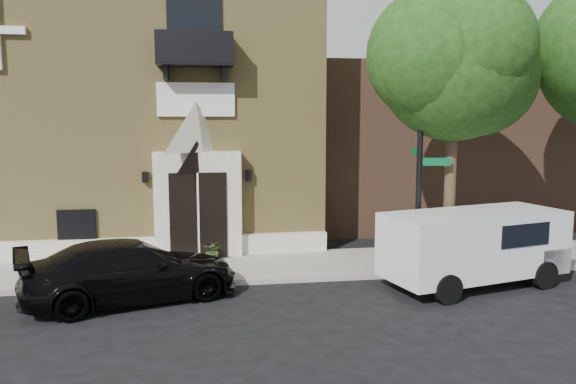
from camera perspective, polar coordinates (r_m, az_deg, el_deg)
name	(u,v)px	position (r m, az deg, el deg)	size (l,w,h in m)	color
ground	(238,286)	(14.96, -5.14, -9.45)	(120.00, 120.00, 0.00)	black
sidewalk	(269,266)	(16.46, -1.97, -7.55)	(42.00, 3.00, 0.15)	gray
church	(145,110)	(22.33, -14.34, 8.05)	(12.20, 11.01, 9.30)	#A78E4E
neighbour_building	(495,144)	(26.61, 20.26, 4.63)	(18.00, 8.00, 6.40)	brown
street_tree_left	(457,62)	(16.22, 16.82, 12.55)	(4.97, 4.38, 7.77)	#38281C
black_sedan	(131,271)	(14.06, -15.62, -7.72)	(2.06, 5.07, 1.47)	black
cargo_van	(479,244)	(15.49, 18.86, -5.05)	(5.11, 3.02, 1.96)	silver
street_sign	(420,165)	(15.68, 13.27, 2.73)	(0.93, 0.99, 5.87)	black
fire_hydrant	(446,255)	(16.57, 15.80, -6.16)	(0.43, 0.34, 0.75)	#AE2719
dumpster	(512,242)	(17.74, 21.81, -4.70)	(1.95, 1.25, 1.21)	#0E3618
planter	(213,251)	(16.79, -7.63, -5.92)	(0.57, 0.50, 0.64)	#3D592A
pedestrian_near	(396,238)	(16.31, 10.96, -4.60)	(0.60, 0.39, 1.64)	black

